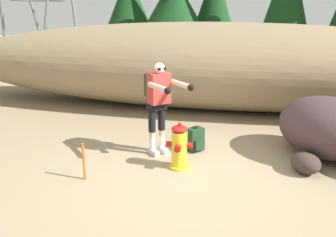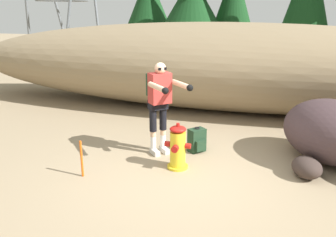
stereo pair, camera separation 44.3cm
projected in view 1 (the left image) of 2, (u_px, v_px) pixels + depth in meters
ground_plane at (186, 178)px, 5.50m from camera, size 56.00×56.00×0.04m
dirt_embankment at (212, 66)px, 9.12m from camera, size 15.17×3.20×2.24m
fire_hydrant at (179, 147)px, 5.71m from camera, size 0.44×0.39×0.78m
utility_worker at (159, 97)px, 6.04m from camera, size 0.95×0.97×1.68m
spare_backpack at (195, 140)px, 6.45m from camera, size 0.36×0.36×0.47m
boulder_large at (326, 127)px, 6.14m from camera, size 2.20×2.30×1.08m
boulder_outlier at (306, 163)px, 5.60m from camera, size 0.60×0.66×0.33m
survey_stake at (84, 162)px, 5.32m from camera, size 0.04×0.04×0.60m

